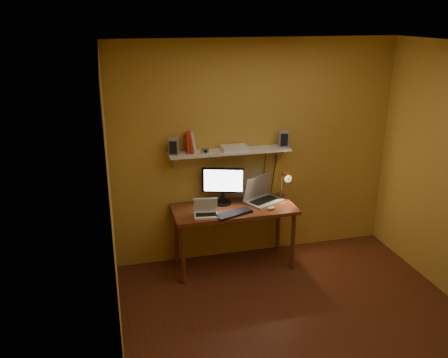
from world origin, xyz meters
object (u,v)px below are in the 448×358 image
object	(u,v)px
desk_lamp	(285,182)
speaker_right	(283,139)
wall_shelf	(230,152)
speaker_left	(174,146)
monitor	(223,184)
laptop	(261,194)
desk	(234,214)
shelf_camera	(205,151)
router	(234,148)
mouse	(271,208)
keyboard	(234,214)
netbook	(206,211)

from	to	relation	value
desk_lamp	speaker_right	size ratio (longest dim) A/B	2.00
wall_shelf	speaker_left	xyz separation A→B (m)	(-0.64, -0.01, 0.11)
monitor	laptop	size ratio (longest dim) A/B	0.93
wall_shelf	speaker_left	distance (m)	0.65
desk_lamp	speaker_right	world-z (taller)	speaker_right
desk_lamp	speaker_right	xyz separation A→B (m)	(-0.02, 0.07, 0.51)
desk_lamp	wall_shelf	bearing A→B (deg)	174.12
monitor	laptop	bearing A→B (deg)	14.25
desk	speaker_left	distance (m)	1.04
desk_lamp	shelf_camera	bearing A→B (deg)	179.25
shelf_camera	router	distance (m)	0.36
shelf_camera	speaker_left	bearing A→B (deg)	172.60
monitor	mouse	world-z (taller)	monitor
wall_shelf	monitor	bearing A→B (deg)	-156.78
monitor	keyboard	xyz separation A→B (m)	(0.04, -0.34, -0.23)
wall_shelf	router	bearing A→B (deg)	4.68
speaker_left	keyboard	bearing A→B (deg)	-15.66
keyboard	desk_lamp	distance (m)	0.80
netbook	router	bearing A→B (deg)	46.51
speaker_right	keyboard	bearing A→B (deg)	-142.08
mouse	speaker_left	bearing A→B (deg)	145.52
desk	netbook	bearing A→B (deg)	-159.94
netbook	mouse	distance (m)	0.75
wall_shelf	netbook	size ratio (longest dim) A/B	4.89
keyboard	desk	bearing A→B (deg)	53.74
desk	desk_lamp	size ratio (longest dim) A/B	3.73
wall_shelf	speaker_left	bearing A→B (deg)	-178.98
desk	speaker_right	bearing A→B (deg)	16.78
speaker_right	shelf_camera	distance (m)	0.95
router	shelf_camera	bearing A→B (deg)	-170.48
desk	laptop	world-z (taller)	laptop
laptop	speaker_left	distance (m)	1.19
desk	wall_shelf	distance (m)	0.72
keyboard	desk_lamp	world-z (taller)	desk_lamp
keyboard	speaker_right	xyz separation A→B (m)	(0.70, 0.38, 0.71)
monitor	router	xyz separation A→B (m)	(0.15, 0.05, 0.41)
desk	mouse	distance (m)	0.44
shelf_camera	desk_lamp	bearing A→B (deg)	-0.75
speaker_right	shelf_camera	bearing A→B (deg)	-167.35
keyboard	mouse	size ratio (longest dim) A/B	4.64
desk	keyboard	size ratio (longest dim) A/B	3.25
laptop	router	size ratio (longest dim) A/B	1.70
desk_lamp	speaker_right	distance (m)	0.51
keyboard	mouse	xyz separation A→B (m)	(0.45, 0.03, 0.01)
speaker_left	desk	bearing A→B (deg)	0.62
mouse	desk_lamp	world-z (taller)	desk_lamp
wall_shelf	router	xyz separation A→B (m)	(0.05, 0.00, 0.04)
shelf_camera	router	size ratio (longest dim) A/B	0.36
shelf_camera	router	xyz separation A→B (m)	(0.36, 0.06, -0.01)
speaker_right	router	bearing A→B (deg)	-171.17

